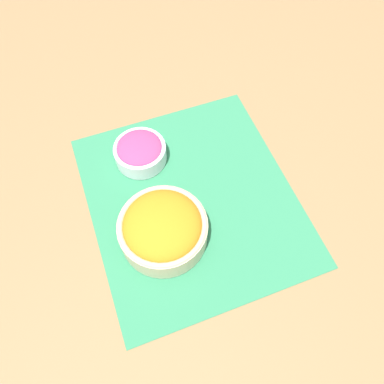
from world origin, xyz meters
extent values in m
plane|color=olive|center=(0.00, 0.00, 0.00)|extent=(3.00, 3.00, 0.00)
cube|color=#2D7A51|center=(0.00, 0.00, 0.00)|extent=(0.53, 0.46, 0.00)
cylinder|color=silver|center=(0.15, 0.08, 0.03)|extent=(0.12, 0.12, 0.05)
torus|color=silver|center=(0.15, 0.08, 0.05)|extent=(0.12, 0.12, 0.01)
ellipsoid|color=#93386B|center=(0.15, 0.08, 0.05)|extent=(0.11, 0.11, 0.03)
cylinder|color=#C6B28E|center=(-0.07, 0.09, 0.03)|extent=(0.19, 0.19, 0.06)
torus|color=#C6B28E|center=(-0.07, 0.09, 0.07)|extent=(0.19, 0.19, 0.01)
ellipsoid|color=orange|center=(-0.07, 0.09, 0.07)|extent=(0.16, 0.16, 0.06)
camera|label=1|loc=(-0.39, 0.14, 0.77)|focal=35.00mm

